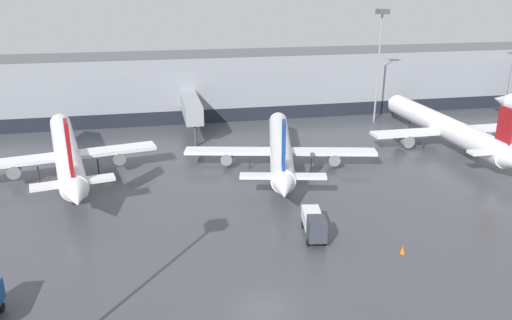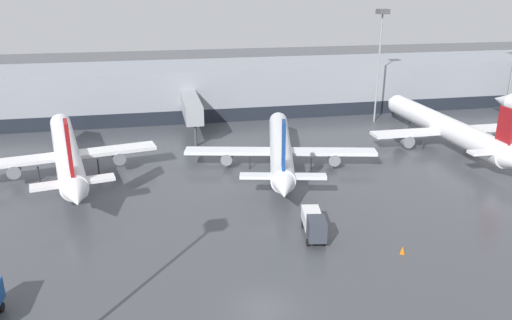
{
  "view_description": "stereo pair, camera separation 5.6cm",
  "coord_description": "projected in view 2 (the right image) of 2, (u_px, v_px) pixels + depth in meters",
  "views": [
    {
      "loc": [
        -7.07,
        -30.79,
        22.93
      ],
      "look_at": [
        4.6,
        24.64,
        3.0
      ],
      "focal_mm": 35.0,
      "sensor_mm": 36.0,
      "label": 1
    },
    {
      "loc": [
        -7.01,
        -30.8,
        22.93
      ],
      "look_at": [
        4.6,
        24.64,
        3.0
      ],
      "focal_mm": 35.0,
      "sensor_mm": 36.0,
      "label": 2
    }
  ],
  "objects": [
    {
      "name": "apron_light_mast_4",
      "position": [
        381.0,
        35.0,
        83.7
      ],
      "size": [
        1.8,
        1.8,
        19.17
      ],
      "color": "gray",
      "rests_on": "ground_plane"
    },
    {
      "name": "terminal_building",
      "position": [
        191.0,
        89.0,
        93.08
      ],
      "size": [
        160.0,
        29.65,
        9.0
      ],
      "color": "gray",
      "rests_on": "ground_plane"
    },
    {
      "name": "ground_plane",
      "position": [
        263.0,
        308.0,
        37.4
      ],
      "size": [
        320.0,
        320.0,
        0.0
      ],
      "primitive_type": "plane",
      "color": "#424449"
    },
    {
      "name": "service_truck_0",
      "position": [
        314.0,
        223.0,
        47.48
      ],
      "size": [
        2.64,
        6.05,
        2.68
      ],
      "rotation": [
        0.0,
        0.0,
        4.54
      ],
      "color": "silver",
      "rests_on": "ground_plane"
    },
    {
      "name": "parked_jet_0",
      "position": [
        280.0,
        148.0,
        65.44
      ],
      "size": [
        25.04,
        32.61,
        9.27
      ],
      "rotation": [
        0.0,
        0.0,
        1.34
      ],
      "color": "silver",
      "rests_on": "ground_plane"
    },
    {
      "name": "traffic_cone_0",
      "position": [
        403.0,
        250.0,
        44.93
      ],
      "size": [
        0.48,
        0.48,
        0.71
      ],
      "color": "orange",
      "rests_on": "ground_plane"
    },
    {
      "name": "parked_jet_4",
      "position": [
        67.0,
        152.0,
        62.02
      ],
      "size": [
        22.11,
        35.13,
        10.19
      ],
      "rotation": [
        0.0,
        0.0,
        1.77
      ],
      "color": "white",
      "rests_on": "ground_plane"
    },
    {
      "name": "traffic_cone_2",
      "position": [
        336.0,
        155.0,
        69.88
      ],
      "size": [
        0.43,
        0.43,
        0.7
      ],
      "color": "orange",
      "rests_on": "ground_plane"
    },
    {
      "name": "parked_jet_3",
      "position": [
        444.0,
        127.0,
        74.17
      ],
      "size": [
        22.51,
        37.67,
        8.85
      ],
      "rotation": [
        0.0,
        0.0,
        1.57
      ],
      "color": "white",
      "rests_on": "ground_plane"
    }
  ]
}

